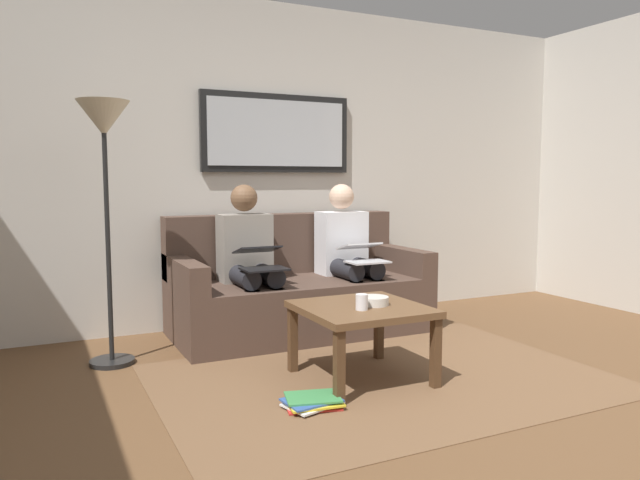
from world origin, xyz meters
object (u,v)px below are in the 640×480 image
framed_mirror (277,133)px  magazine_stack (313,402)px  coffee_table (361,315)px  bowl (374,301)px  laptop_black (260,258)px  laptop_silver (363,253)px  standing_lamp (105,148)px  person_right (249,257)px  couch (297,291)px  cup (362,302)px  person_left (347,251)px

framed_mirror → magazine_stack: size_ratio=3.85×
coffee_table → bowl: bowl is taller
laptop_black → laptop_silver: bearing=179.4°
framed_mirror → standing_lamp: bearing=25.0°
framed_mirror → person_right: 1.12m
couch → laptop_silver: size_ratio=5.76×
framed_mirror → coffee_table: size_ratio=1.83×
bowl → cup: bearing=33.4°
coffee_table → bowl: 0.11m
bowl → person_right: bearing=-72.5°
couch → bowl: couch is taller
bowl → standing_lamp: bearing=-35.3°
cup → person_left: (-0.58, -1.25, 0.12)m
framed_mirror → laptop_silver: (-0.41, 0.70, -0.92)m
laptop_silver → person_right: person_right is taller
laptop_silver → laptop_black: size_ratio=0.89×
laptop_silver → person_right: size_ratio=0.29×
framed_mirror → laptop_silver: framed_mirror is taller
couch → framed_mirror: (0.00, -0.39, 1.24)m
framed_mirror → magazine_stack: (0.56, 1.88, -1.52)m
framed_mirror → person_left: 1.12m
laptop_black → framed_mirror: bearing=-120.4°
couch → coffee_table: 1.22m
coffee_table → magazine_stack: size_ratio=2.10×
couch → coffee_table: bearing=84.6°
person_left → magazine_stack: size_ratio=3.46×
cup → person_right: bearing=-79.3°
person_left → laptop_silver: bearing=90.0°
couch → cup: size_ratio=21.24×
cup → laptop_silver: 1.16m
couch → cup: (0.17, 1.32, 0.17)m
framed_mirror → standing_lamp: size_ratio=0.77×
person_right → bowl: bearing=107.5°
person_right → standing_lamp: bearing=11.3°
coffee_table → laptop_black: (0.29, -0.91, 0.25)m
couch → laptop_silver: couch is taller
cup → bowl: bearing=-146.6°
bowl → standing_lamp: size_ratio=0.11×
laptop_silver → cup: bearing=59.9°
laptop_silver → laptop_black: (0.82, -0.01, 0.01)m
person_left → person_right: (0.82, 0.00, 0.00)m
person_right → magazine_stack: bearing=83.9°
laptop_silver → standing_lamp: (1.81, -0.05, 0.75)m
couch → standing_lamp: bearing=10.8°
couch → coffee_table: (0.12, 1.22, 0.07)m
framed_mirror → laptop_black: bearing=59.6°
bowl → standing_lamp: 1.90m
magazine_stack → standing_lamp: 2.00m
laptop_silver → bowl: bearing=63.8°
framed_mirror → coffee_table: 1.99m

